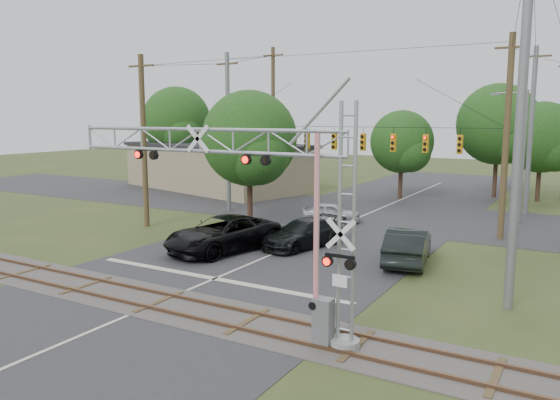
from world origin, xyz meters
The scene contains 14 objects.
ground centered at (0.00, 0.00, 0.00)m, with size 160.00×160.00×0.00m, color #33431F.
road_main centered at (0.00, 10.00, 0.01)m, with size 14.00×90.00×0.02m, color #28282B.
road_cross centered at (0.00, 24.00, 0.01)m, with size 90.00×12.00×0.02m, color #28282B.
railroad_track centered at (0.00, 2.00, 0.03)m, with size 90.00×3.20×0.17m.
crossing_gantry centered at (4.44, 1.64, 4.61)m, with size 11.23×0.95×7.43m.
traffic_signal_span centered at (0.85, 20.00, 5.66)m, with size 19.34×0.36×11.50m.
pickup_black centered at (-2.65, 9.78, 0.91)m, with size 3.00×6.52×1.81m, color black.
car_dark centered at (0.59, 12.63, 0.75)m, with size 2.10×5.17×1.50m, color black.
sedan_silver centered at (-1.02, 19.71, 0.65)m, with size 1.54×3.84×1.31m, color #B3B5BB.
suv_dark centered at (6.42, 12.28, 0.86)m, with size 1.81×5.20×1.71m, color black.
commercial_building centered at (-17.87, 29.92, 2.19)m, with size 20.54×14.13×4.37m.
streetlight centered at (9.67, 25.65, 4.84)m, with size 2.31×0.24×8.65m.
utility_poles centered at (2.49, 23.04, 6.25)m, with size 24.96×29.81×13.83m.
treeline centered at (-4.13, 32.28, 5.71)m, with size 54.24×30.10×10.02m.
Camera 1 is at (13.86, -12.84, 7.00)m, focal length 35.00 mm.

